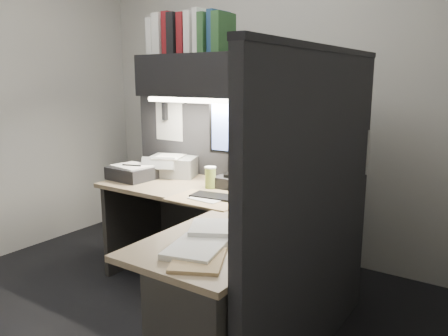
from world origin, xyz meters
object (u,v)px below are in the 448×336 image
at_px(printer, 173,166).
at_px(monitor, 245,155).
at_px(coffee_cup, 210,178).
at_px(overhead_shelf, 234,75).
at_px(telephone, 314,188).
at_px(notebook_stack, 132,173).
at_px(desk, 205,270).
at_px(keyboard, 223,198).

bearing_deg(printer, monitor, -26.19).
bearing_deg(coffee_cup, overhead_shelf, 61.01).
height_order(telephone, notebook_stack, notebook_stack).
bearing_deg(notebook_stack, monitor, 15.60).
height_order(desk, overhead_shelf, overhead_shelf).
distance_m(desk, monitor, 0.91).
bearing_deg(keyboard, notebook_stack, 166.94).
bearing_deg(desk, printer, 138.84).
bearing_deg(keyboard, printer, 145.18).
height_order(desk, keyboard, keyboard).
distance_m(overhead_shelf, keyboard, 0.85).
distance_m(keyboard, coffee_cup, 0.32).
height_order(overhead_shelf, monitor, overhead_shelf).
xyz_separation_m(printer, notebook_stack, (-0.16, -0.29, -0.03)).
height_order(overhead_shelf, telephone, overhead_shelf).
distance_m(desk, overhead_shelf, 1.33).
bearing_deg(notebook_stack, keyboard, -5.35).
distance_m(desk, telephone, 0.92).
xyz_separation_m(telephone, notebook_stack, (-1.33, -0.33, 0.00)).
xyz_separation_m(monitor, notebook_stack, (-0.85, -0.24, -0.19)).
bearing_deg(coffee_cup, notebook_stack, -170.21).
bearing_deg(monitor, telephone, 9.00).
xyz_separation_m(overhead_shelf, coffee_cup, (-0.09, -0.16, -0.70)).
height_order(overhead_shelf, keyboard, overhead_shelf).
relative_size(keyboard, printer, 1.14).
bearing_deg(coffee_cup, printer, 160.08).
relative_size(monitor, keyboard, 1.42).
xyz_separation_m(telephone, coffee_cup, (-0.68, -0.22, 0.02)).
xyz_separation_m(overhead_shelf, keyboard, (0.15, -0.36, -0.76)).
bearing_deg(desk, coffee_cup, 123.44).
bearing_deg(notebook_stack, desk, -24.69).
distance_m(printer, notebook_stack, 0.33).
height_order(keyboard, telephone, telephone).
bearing_deg(telephone, notebook_stack, -165.54).
bearing_deg(monitor, coffee_cup, -150.59).
xyz_separation_m(keyboard, coffee_cup, (-0.24, 0.20, 0.06)).
relative_size(overhead_shelf, printer, 4.20).
height_order(overhead_shelf, printer, overhead_shelf).
xyz_separation_m(desk, overhead_shelf, (-0.30, 0.75, 1.06)).
xyz_separation_m(desk, keyboard, (-0.15, 0.40, 0.30)).
bearing_deg(keyboard, desk, -76.89).
relative_size(monitor, printer, 1.62).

